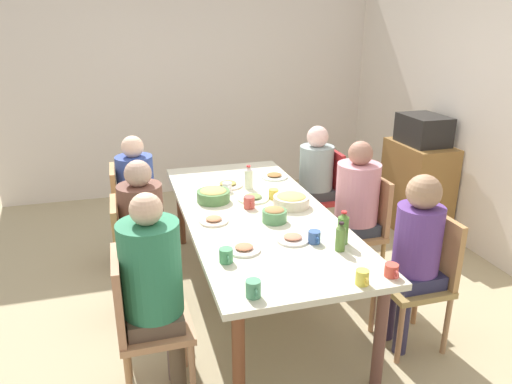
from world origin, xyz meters
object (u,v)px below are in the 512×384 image
Objects in this scene: person_2 at (144,226)px; cup_7 at (226,256)px; person_1 at (138,189)px; chair_2 at (133,253)px; side_cabinet at (417,187)px; person_3 at (315,174)px; person_4 at (415,247)px; plate_2 at (253,198)px; bowl_1 at (274,215)px; cup_5 at (249,202)px; bowl_0 at (213,195)px; bowl_2 at (291,200)px; chair_3 at (323,191)px; plate_1 at (274,176)px; cup_3 at (314,237)px; bottle_2 at (249,178)px; cup_6 at (253,289)px; chair_4 at (424,273)px; cup_0 at (274,194)px; cup_2 at (227,187)px; chair_1 at (129,211)px; person_5 at (356,200)px; microwave at (423,130)px; chair_0 at (140,318)px; plate_3 at (214,220)px; chair_5 at (364,224)px; person_0 at (154,279)px; dining_table at (256,219)px; bottle_1 at (341,237)px; plate_4 at (293,238)px; plate_5 at (228,185)px; cup_4 at (362,278)px; bottle_0 at (343,228)px; cup_1 at (392,271)px.

person_2 is 0.83m from cup_7.
person_1 is at bearing -164.45° from cup_7.
side_cabinet is at bearing 106.24° from chair_2.
person_3 is 1.63m from person_4.
plate_2 is 1.44× the size of bowl_1.
person_1 is 9.75× the size of cup_5.
bowl_2 is (0.27, 0.54, -0.00)m from bowl_0.
plate_1 is at bearing -78.80° from chair_3.
bottle_2 is (-1.11, -0.13, 0.05)m from cup_3.
cup_6 is (1.92, -1.23, 0.26)m from chair_3.
person_3 is 4.62× the size of plate_2.
cup_0 is at bearing -145.78° from chair_4.
chair_3 is 1.00× the size of chair_4.
chair_1 is at bearing -113.46° from cup_2.
person_4 is 10.63× the size of cup_2.
cup_6 is (1.58, -0.23, 0.01)m from cup_2.
bottle_2 reaches higher than cup_7.
person_5 is at bearing 106.51° from bowl_1.
person_5 is 1.43m from microwave.
person_4 is (0.00, 1.71, 0.20)m from chair_0.
chair_4 is at bearing 60.38° from plate_3.
person_0 is at bearing -64.49° from chair_5.
person_1 is 5.78× the size of bottle_2.
dining_table is at bearing 44.74° from person_1.
chair_0 is 1.00× the size of chair_1.
chair_3 is 4.81× the size of bottle_1.
plate_4 is at bearing -27.96° from person_3.
person_0 is 0.94m from plate_4.
person_1 is 10.37× the size of cup_0.
chair_5 is at bearing 74.56° from plate_2.
person_5 is at bearing 64.49° from chair_1.
cup_6 reaches higher than plate_5.
cup_7 is 1.29m from bottle_2.
cup_4 is at bearing 12.70° from cup_2.
person_1 is 1.04m from plate_3.
microwave reaches higher than plate_1.
chair_4 is 1.07m from bowl_2.
chair_5 is at bearing 0.00° from chair_3.
bottle_0 is 0.11m from bottle_1.
bowl_0 is 2.26× the size of cup_1.
plate_2 is 0.39m from plate_5.
bottle_1 reaches higher than plate_5.
chair_4 is 1.32m from cup_7.
cup_6 reaches higher than cup_5.
bowl_0 is at bearing 50.26° from chair_1.
person_2 is at bearing -73.26° from microwave.
chair_1 is 5.22× the size of bowl_1.
dining_table is 21.74× the size of cup_1.
cup_5 reaches higher than plate_5.
chair_0 is 1.00× the size of side_cabinet.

